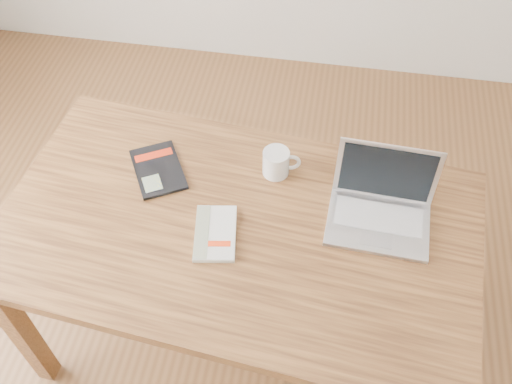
% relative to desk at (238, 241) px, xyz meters
% --- Properties ---
extents(room, '(4.04, 4.04, 2.70)m').
position_rel_desk_xyz_m(room, '(-0.00, -0.18, 0.69)').
color(room, brown).
rests_on(room, ground).
extents(desk, '(1.57, 1.00, 0.75)m').
position_rel_desk_xyz_m(desk, '(0.00, 0.00, 0.00)').
color(desk, brown).
rests_on(desk, ground).
extents(white_guidebook, '(0.16, 0.22, 0.02)m').
position_rel_desk_xyz_m(white_guidebook, '(-0.06, -0.05, 0.10)').
color(white_guidebook, silver).
rests_on(white_guidebook, desk).
extents(black_guidebook, '(0.24, 0.27, 0.01)m').
position_rel_desk_xyz_m(black_guidebook, '(-0.31, 0.18, 0.10)').
color(black_guidebook, black).
rests_on(black_guidebook, desk).
extents(laptop, '(0.33, 0.27, 0.22)m').
position_rel_desk_xyz_m(laptop, '(0.43, 0.11, 0.14)').
color(laptop, silver).
rests_on(laptop, desk).
extents(coffee_mug, '(0.13, 0.09, 0.09)m').
position_rel_desk_xyz_m(coffee_mug, '(0.09, 0.24, 0.14)').
color(coffee_mug, white).
rests_on(coffee_mug, desk).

